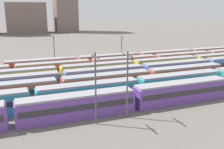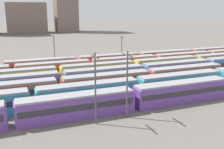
# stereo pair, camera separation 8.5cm
# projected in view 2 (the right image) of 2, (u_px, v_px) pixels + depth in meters

# --- Properties ---
(ground_plane) EXTENTS (600.00, 600.00, 0.00)m
(ground_plane) POSITION_uv_depth(u_px,v_px,m) (5.00, 95.00, 49.95)
(ground_plane) COLOR #666059
(train_track_0) EXTENTS (55.80, 3.06, 3.75)m
(train_track_0) POSITION_uv_depth(u_px,v_px,m) (77.00, 106.00, 39.12)
(train_track_0) COLOR #6B429E
(train_track_0) RESTS_ON ground_plane
(train_track_1) EXTENTS (93.60, 3.06, 3.75)m
(train_track_1) POSITION_uv_depth(u_px,v_px,m) (180.00, 82.00, 51.71)
(train_track_1) COLOR teal
(train_track_1) RESTS_ON ground_plane
(train_track_2) EXTENTS (55.80, 3.06, 3.75)m
(train_track_2) POSITION_uv_depth(u_px,v_px,m) (107.00, 82.00, 51.58)
(train_track_2) COLOR #BC4C38
(train_track_2) RESTS_ON ground_plane
(train_track_3) EXTENTS (74.70, 3.06, 3.75)m
(train_track_3) POSITION_uv_depth(u_px,v_px,m) (143.00, 72.00, 60.10)
(train_track_3) COLOR #4C70BC
(train_track_3) RESTS_ON ground_plane
(train_track_4) EXTENTS (74.70, 3.06, 3.75)m
(train_track_4) POSITION_uv_depth(u_px,v_px,m) (134.00, 68.00, 64.90)
(train_track_4) COLOR yellow
(train_track_4) RESTS_ON ground_plane
(train_track_5) EXTENTS (93.60, 3.06, 3.75)m
(train_track_5) POSITION_uv_depth(u_px,v_px,m) (125.00, 64.00, 69.54)
(train_track_5) COLOR #BC4C38
(train_track_5) RESTS_ON ground_plane
(train_track_6) EXTENTS (112.50, 3.06, 3.75)m
(train_track_6) POSITION_uv_depth(u_px,v_px,m) (139.00, 59.00, 76.73)
(train_track_6) COLOR #BC4C38
(train_track_6) RESTS_ON ground_plane
(catenary_pole_0) EXTENTS (0.24, 3.20, 10.44)m
(catenary_pole_0) POSITION_uv_depth(u_px,v_px,m) (95.00, 86.00, 35.92)
(catenary_pole_0) COLOR #4C4C51
(catenary_pole_0) RESTS_ON ground_plane
(catenary_pole_1) EXTENTS (0.24, 3.20, 8.67)m
(catenary_pole_1) POSITION_uv_depth(u_px,v_px,m) (122.00, 48.00, 76.88)
(catenary_pole_1) COLOR #4C4C51
(catenary_pole_1) RESTS_ON ground_plane
(catenary_pole_2) EXTENTS (0.24, 3.20, 10.24)m
(catenary_pole_2) POSITION_uv_depth(u_px,v_px,m) (127.00, 82.00, 38.19)
(catenary_pole_2) COLOR #4C4C51
(catenary_pole_2) RESTS_ON ground_plane
(catenary_pole_3) EXTENTS (0.24, 3.20, 9.48)m
(catenary_pole_3) POSITION_uv_depth(u_px,v_px,m) (54.00, 51.00, 69.81)
(catenary_pole_3) COLOR #4C4C51
(catenary_pole_3) RESTS_ON ground_plane
(distant_building_2) EXTENTS (26.73, 15.36, 20.87)m
(distant_building_2) POSITION_uv_depth(u_px,v_px,m) (26.00, 18.00, 181.18)
(distant_building_2) COLOR #7A665B
(distant_building_2) RESTS_ON ground_plane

